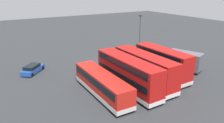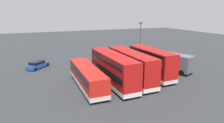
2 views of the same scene
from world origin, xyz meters
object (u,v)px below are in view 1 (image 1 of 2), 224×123
Objects in this scene: bus_double_decker_second at (144,68)px; box_truck_blue at (180,60)px; car_hatchback_silver at (33,69)px; lamp_post_tall at (140,31)px; bus_double_decker_third at (128,73)px; bus_single_deck_fourth at (102,84)px; bus_double_decker_near_end at (162,62)px.

bus_double_decker_second is 9.36m from box_truck_blue.
lamp_post_tall reaches higher than car_hatchback_silver.
bus_double_decker_third is (3.11, 0.30, 0.00)m from bus_double_decker_second.
bus_double_decker_third is at bearing 5.52° from bus_double_decker_second.
bus_double_decker_third is 18.69m from lamp_post_tall.
box_truck_blue is at bearing 153.30° from car_hatchback_silver.
bus_double_decker_second is at bearing 10.67° from box_truck_blue.
bus_single_deck_fourth is 14.21m from car_hatchback_silver.
bus_double_decker_third is 1.52× the size of box_truck_blue.
box_truck_blue is at bearing -174.10° from bus_single_deck_fourth.
bus_double_decker_near_end and bus_double_decker_third have the same top height.
lamp_post_tall is at bearing -112.96° from bus_double_decker_near_end.
lamp_post_tall reaches higher than box_truck_blue.
bus_double_decker_third reaches higher than car_hatchback_silver.
bus_double_decker_near_end is 1.27× the size of lamp_post_tall.
bus_double_decker_second is at bearing 54.79° from lamp_post_tall.
bus_double_decker_near_end reaches higher than box_truck_blue.
bus_single_deck_fourth is (6.89, -0.07, -0.83)m from bus_double_decker_second.
box_truck_blue is (-16.06, -1.66, 0.08)m from bus_single_deck_fourth.
bus_single_deck_fourth is at bearing -0.56° from bus_double_decker_second.
lamp_post_tall reaches higher than bus_double_decker_second.
bus_double_decker_third is 1.49× the size of lamp_post_tall.
car_hatchback_silver is at bearing -53.15° from bus_double_decker_third.
car_hatchback_silver is (17.03, -12.22, -1.74)m from bus_double_decker_near_end.
bus_double_decker_third is at bearing 126.85° from car_hatchback_silver.
lamp_post_tall is at bearing -140.83° from bus_single_deck_fourth.
bus_double_decker_second is 1.47× the size of box_truck_blue.
bus_double_decker_near_end and bus_double_decker_second have the same top height.
lamp_post_tall is (-22.42, -0.50, 4.00)m from car_hatchback_silver.
bus_double_decker_third is 1.03× the size of bus_single_deck_fourth.
bus_double_decker_second reaches higher than car_hatchback_silver.
bus_double_decker_third is 3.89m from bus_single_deck_fourth.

